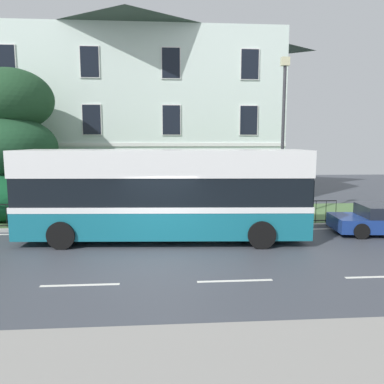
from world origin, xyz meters
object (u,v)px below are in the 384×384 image
Objects in this scene: evergreen_tree at (11,152)px; litter_bin at (114,211)px; single_decker_bus at (164,193)px; street_lamp_post at (283,129)px; georgian_townhouse at (139,106)px.

evergreen_tree is 6.03m from litter_bin.
single_decker_bus reaches higher than litter_bin.
evergreen_tree is 12.62m from street_lamp_post.
georgian_townhouse is 2.48× the size of street_lamp_post.
street_lamp_post is (7.00, -10.04, -1.88)m from georgian_townhouse.
litter_bin is at bearing 137.61° from single_decker_bus.
single_decker_bus is at bearing -82.16° from georgian_townhouse.
single_decker_bus is at bearing -153.33° from street_lamp_post.
litter_bin is at bearing -24.42° from evergreen_tree.
georgian_townhouse is 2.46× the size of evergreen_tree.
litter_bin is at bearing -92.28° from georgian_townhouse.
evergreen_tree is 0.68× the size of single_decker_bus.
street_lamp_post reaches higher than evergreen_tree.
street_lamp_post is at bearing -8.60° from evergreen_tree.
georgian_townhouse is 13.49m from single_decker_bus.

